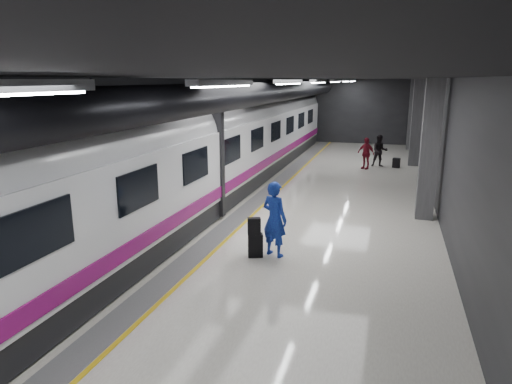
% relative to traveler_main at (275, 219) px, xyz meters
% --- Properties ---
extents(ground, '(40.00, 40.00, 0.00)m').
position_rel_traveler_main_xyz_m(ground, '(-0.65, 2.63, -0.98)').
color(ground, white).
rests_on(ground, ground).
extents(platform_hall, '(10.02, 40.02, 4.51)m').
position_rel_traveler_main_xyz_m(platform_hall, '(-0.93, 3.59, 2.55)').
color(platform_hall, black).
rests_on(platform_hall, ground).
extents(train, '(3.05, 38.00, 4.05)m').
position_rel_traveler_main_xyz_m(train, '(-3.89, 2.63, 1.09)').
color(train, black).
rests_on(train, ground).
extents(traveler_main, '(0.84, 0.71, 1.97)m').
position_rel_traveler_main_xyz_m(traveler_main, '(0.00, 0.00, 0.00)').
color(traveler_main, '#174AB0').
rests_on(traveler_main, ground).
extents(suitcase_main, '(0.44, 0.36, 0.61)m').
position_rel_traveler_main_xyz_m(suitcase_main, '(-0.44, -0.23, -0.68)').
color(suitcase_main, black).
rests_on(suitcase_main, ground).
extents(shoulder_bag, '(0.37, 0.28, 0.44)m').
position_rel_traveler_main_xyz_m(shoulder_bag, '(-0.46, -0.27, -0.15)').
color(shoulder_bag, black).
rests_on(shoulder_bag, suitcase_main).
extents(traveler_far_a, '(0.89, 0.75, 1.66)m').
position_rel_traveler_main_xyz_m(traveler_far_a, '(2.15, 13.69, -0.15)').
color(traveler_far_a, black).
rests_on(traveler_far_a, ground).
extents(traveler_far_b, '(1.01, 0.80, 1.60)m').
position_rel_traveler_main_xyz_m(traveler_far_b, '(1.50, 12.83, -0.18)').
color(traveler_far_b, maroon).
rests_on(traveler_far_b, ground).
extents(suitcase_far, '(0.40, 0.32, 0.51)m').
position_rel_traveler_main_xyz_m(suitcase_far, '(3.02, 13.59, -0.73)').
color(suitcase_far, black).
rests_on(suitcase_far, ground).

